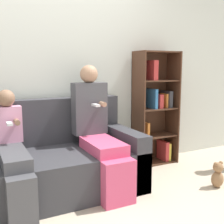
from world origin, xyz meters
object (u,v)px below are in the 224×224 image
adult_seated (98,127)px  teddy_bear (218,175)px  couch (47,165)px  bookshelf (155,110)px  child_seated (13,151)px

adult_seated → teddy_bear: bearing=-27.7°
couch → bookshelf: size_ratio=1.28×
bookshelf → teddy_bear: bearing=-83.2°
child_seated → teddy_bear: (1.98, -0.53, -0.39)m
child_seated → teddy_bear: size_ratio=3.72×
child_seated → bookshelf: bookshelf is taller
child_seated → bookshelf: 1.93m
couch → adult_seated: adult_seated is taller
bookshelf → teddy_bear: size_ratio=5.18×
bookshelf → teddy_bear: (0.12, -0.99, -0.58)m
couch → teddy_bear: couch is taller
bookshelf → couch: bearing=-168.5°
couch → teddy_bear: (1.65, -0.68, -0.16)m
adult_seated → teddy_bear: 1.37m
child_seated → bookshelf: size_ratio=0.72×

